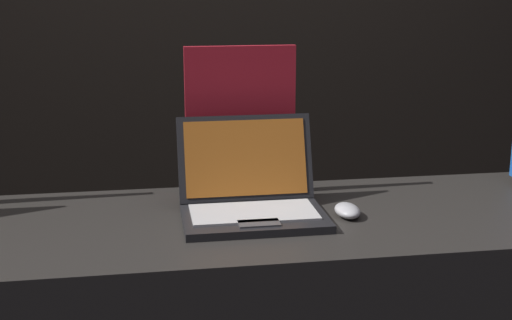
% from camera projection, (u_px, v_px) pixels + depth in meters
% --- Properties ---
extents(laptop_middle, '(0.35, 0.31, 0.23)m').
position_uv_depth(laptop_middle, '(251.00, 194.00, 1.79)').
color(laptop_middle, black).
rests_on(laptop_middle, display_counter).
extents(mouse_middle, '(0.06, 0.10, 0.03)m').
position_uv_depth(mouse_middle, '(347.00, 210.00, 1.79)').
color(mouse_middle, '#B2B2B7').
rests_on(mouse_middle, display_counter).
extents(promo_stand_middle, '(0.30, 0.07, 0.41)m').
position_uv_depth(promo_stand_middle, '(241.00, 126.00, 1.93)').
color(promo_stand_middle, black).
rests_on(promo_stand_middle, display_counter).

